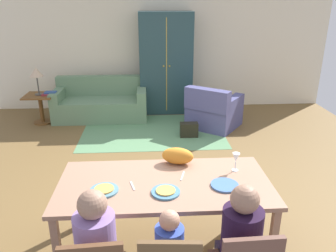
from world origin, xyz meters
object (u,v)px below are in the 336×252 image
at_px(plate_near_child, 166,192).
at_px(armchair, 213,111).
at_px(cat, 178,156).
at_px(table_lamp, 36,73).
at_px(plate_near_man, 104,190).
at_px(couch, 101,103).
at_px(wine_glass, 236,158).
at_px(person_woman, 238,251).
at_px(dining_table, 165,189).
at_px(book_upper, 50,92).
at_px(plate_near_woman, 225,185).
at_px(book_lower, 48,94).
at_px(armoire, 166,64).
at_px(handbag, 189,130).
at_px(side_table, 41,105).

distance_m(plate_near_child, armchair, 3.70).
bearing_deg(cat, table_lamp, 139.18).
bearing_deg(plate_near_man, couch, 97.93).
bearing_deg(wine_glass, plate_near_child, -152.70).
bearing_deg(person_woman, table_lamp, 122.28).
bearing_deg(dining_table, book_upper, 118.39).
xyz_separation_m(plate_near_woman, couch, (-1.64, 4.13, -0.47)).
bearing_deg(plate_near_man, armchair, 64.62).
distance_m(person_woman, book_lower, 5.10).
height_order(plate_near_child, armoire, armoire).
relative_size(plate_near_woman, couch, 0.13).
distance_m(dining_table, handbag, 2.98).
bearing_deg(book_lower, cat, -56.47).
distance_m(plate_near_woman, book_lower, 4.64).
bearing_deg(side_table, armchair, -7.52).
distance_m(wine_glass, table_lamp, 4.65).
xyz_separation_m(plate_near_woman, handbag, (0.05, 2.97, -0.64)).
bearing_deg(plate_near_child, person_woman, -41.33).
relative_size(dining_table, person_woman, 1.75).
relative_size(couch, armoire, 0.89).
bearing_deg(table_lamp, side_table, -90.00).
bearing_deg(plate_near_woman, couch, 111.71).
height_order(cat, armoire, armoire).
height_order(armoire, book_lower, armoire).
relative_size(wine_glass, armoire, 0.09).
bearing_deg(wine_glass, person_woman, -101.33).
relative_size(couch, book_lower, 8.49).
relative_size(plate_near_man, plate_near_child, 1.00).
bearing_deg(person_woman, handbag, 89.15).
height_order(plate_near_woman, wine_glass, wine_glass).
relative_size(cat, armchair, 0.27).
xyz_separation_m(armoire, book_lower, (-2.33, -0.66, -0.46)).
bearing_deg(couch, handbag, -34.37).
relative_size(side_table, table_lamp, 1.07).
bearing_deg(wine_glass, armchair, 82.68).
bearing_deg(plate_near_child, book_lower, 118.02).
bearing_deg(book_lower, armchair, -7.21).
height_order(person_woman, table_lamp, table_lamp).
bearing_deg(armchair, dining_table, -108.33).
bearing_deg(armoire, plate_near_man, -99.87).
height_order(side_table, handbag, side_table).
relative_size(dining_table, armchair, 1.62).
distance_m(plate_near_man, book_upper, 4.18).
distance_m(plate_near_child, wine_glass, 0.79).
relative_size(couch, side_table, 3.22).
bearing_deg(side_table, plate_near_man, -66.08).
bearing_deg(table_lamp, plate_near_man, -66.08).
bearing_deg(person_woman, dining_table, 129.39).
xyz_separation_m(dining_table, couch, (-1.11, 4.03, -0.39)).
bearing_deg(handbag, armchair, 41.40).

